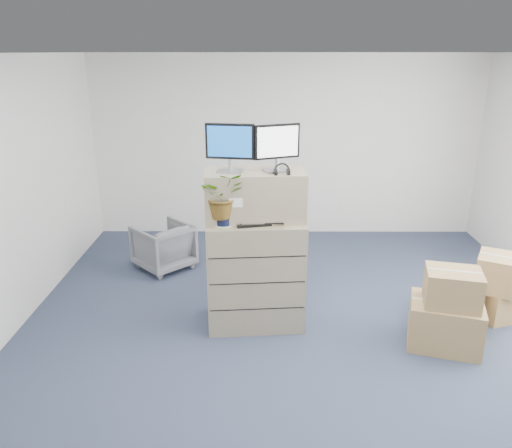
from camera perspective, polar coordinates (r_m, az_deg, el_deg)
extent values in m
plane|color=#242D41|center=(5.11, 5.28, -14.42)|extent=(7.00, 7.00, 0.00)
cube|color=silver|center=(7.89, 3.47, 8.78)|extent=(6.00, 0.02, 2.80)
cube|color=gray|center=(5.33, -0.11, -5.56)|extent=(1.05, 0.69, 1.17)
cube|color=gray|center=(5.09, -0.17, 3.31)|extent=(1.04, 0.58, 0.50)
cube|color=#99999E|center=(4.99, -2.95, 6.04)|extent=(0.28, 0.22, 0.02)
cylinder|color=#99999E|center=(4.98, -2.96, 6.79)|extent=(0.04, 0.04, 0.12)
cube|color=black|center=(4.93, -3.01, 9.41)|extent=(0.48, 0.11, 0.35)
cube|color=navy|center=(4.92, -3.05, 9.38)|extent=(0.43, 0.08, 0.30)
cube|color=#99999E|center=(5.03, 2.38, 6.14)|extent=(0.30, 0.26, 0.02)
cylinder|color=#99999E|center=(5.01, 2.39, 6.86)|extent=(0.04, 0.04, 0.11)
cube|color=black|center=(4.97, 2.43, 9.41)|extent=(0.45, 0.21, 0.34)
cube|color=white|center=(4.95, 2.51, 9.38)|extent=(0.40, 0.16, 0.29)
torus|color=black|center=(4.88, 2.98, 6.13)|extent=(0.15, 0.03, 0.15)
cube|color=black|center=(5.01, 0.46, 0.19)|extent=(0.53, 0.31, 0.03)
ellipsoid|color=silver|center=(5.04, 3.18, 0.34)|extent=(0.12, 0.09, 0.04)
cylinder|color=#94969C|center=(5.10, 0.30, 1.97)|extent=(0.08, 0.08, 0.27)
cube|color=silver|center=(5.18, -0.09, 0.80)|extent=(0.07, 0.06, 0.02)
cube|color=black|center=(5.16, -0.10, 1.56)|extent=(0.06, 0.03, 0.12)
cube|color=black|center=(5.21, 3.27, 1.14)|extent=(0.27, 0.24, 0.07)
cube|color=#4690EE|center=(5.23, 3.53, 2.19)|extent=(0.29, 0.18, 0.10)
cylinder|color=#B2CAA3|center=(4.97, -3.77, -0.09)|extent=(0.20, 0.20, 0.02)
cylinder|color=black|center=(4.95, -3.79, 0.70)|extent=(0.17, 0.17, 0.13)
imported|color=#1C5C1A|center=(4.89, -3.83, 2.77)|extent=(0.49, 0.53, 0.36)
imported|color=slate|center=(6.87, -10.54, -2.28)|extent=(0.91, 0.91, 0.69)
cube|color=olive|center=(5.42, 20.76, -10.64)|extent=(0.81, 0.70, 0.47)
cube|color=olive|center=(6.22, 26.13, -8.05)|extent=(0.59, 0.54, 0.36)
cube|color=olive|center=(5.94, 21.77, -8.75)|extent=(0.68, 0.66, 0.35)
cube|color=olive|center=(5.21, 21.54, -6.80)|extent=(0.59, 0.52, 0.36)
cube|color=olive|center=(6.01, 26.30, -5.09)|extent=(0.65, 0.63, 0.39)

